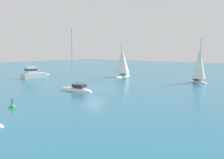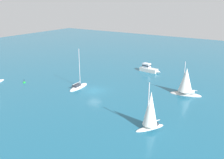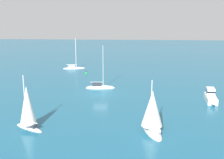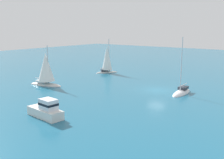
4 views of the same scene
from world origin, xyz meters
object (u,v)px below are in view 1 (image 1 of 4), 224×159
object	(u,v)px
ketch_1	(199,66)
channel_buoy	(12,108)
sloop	(122,65)
powerboat	(34,74)
ketch_2	(76,90)

from	to	relation	value
ketch_1	channel_buoy	xyz separation A→B (m)	(31.31, -3.29, -2.64)
ketch_1	sloop	bearing A→B (deg)	-148.60
ketch_1	powerboat	world-z (taller)	ketch_1
sloop	channel_buoy	distance (m)	33.86
ketch_2	channel_buoy	world-z (taller)	ketch_2
powerboat	channel_buoy	size ratio (longest dim) A/B	5.15
powerboat	ketch_1	bearing A→B (deg)	-59.27
ketch_1	powerboat	xyz separation A→B (m)	(12.25, -25.99, -1.88)
ketch_2	channel_buoy	xyz separation A→B (m)	(11.88, 4.15, -0.09)
ketch_1	ketch_2	bearing A→B (deg)	-78.96
ketch_1	channel_buoy	size ratio (longest dim) A/B	6.55
sloop	channel_buoy	world-z (taller)	sloop
powerboat	sloop	size ratio (longest dim) A/B	0.83
ketch_2	powerboat	distance (m)	19.91
ketch_2	channel_buoy	bearing A→B (deg)	106.13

